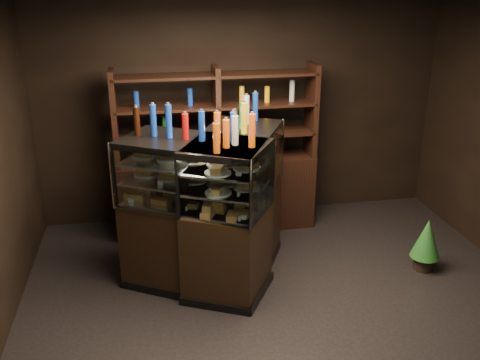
% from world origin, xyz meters
% --- Properties ---
extents(ground, '(5.00, 5.00, 0.00)m').
position_xyz_m(ground, '(0.00, 0.00, 0.00)').
color(ground, black).
rests_on(ground, ground).
extents(room_shell, '(5.02, 5.02, 3.01)m').
position_xyz_m(room_shell, '(0.00, 0.00, 1.94)').
color(room_shell, black).
rests_on(room_shell, ground).
extents(display_case, '(1.81, 1.57, 1.53)m').
position_xyz_m(display_case, '(-0.57, 0.88, 0.51)').
color(display_case, black).
rests_on(display_case, ground).
extents(food_display, '(1.38, 1.23, 0.47)m').
position_xyz_m(food_display, '(-0.57, 0.88, 1.18)').
color(food_display, '#DD974F').
rests_on(food_display, display_case).
extents(bottles_top, '(1.21, 1.09, 0.30)m').
position_xyz_m(bottles_top, '(-0.57, 0.88, 1.67)').
color(bottles_top, silver).
rests_on(bottles_top, display_case).
extents(potted_conifer, '(0.31, 0.31, 0.66)m').
position_xyz_m(potted_conifer, '(1.63, 0.67, 0.38)').
color(potted_conifer, black).
rests_on(potted_conifer, ground).
extents(back_shelving, '(2.35, 0.44, 2.00)m').
position_xyz_m(back_shelving, '(-0.39, 2.05, 0.61)').
color(back_shelving, black).
rests_on(back_shelving, ground).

